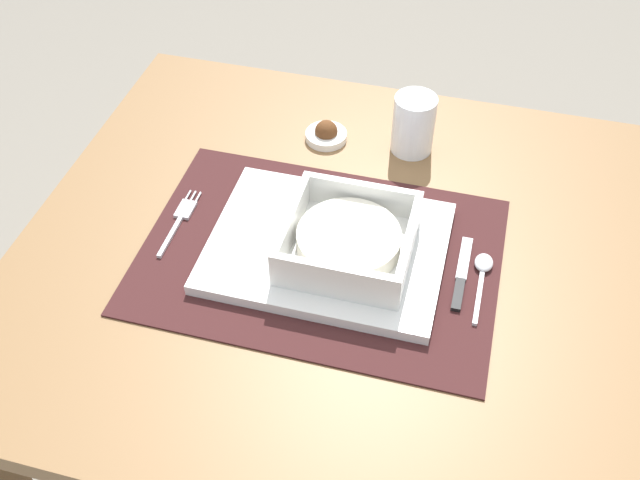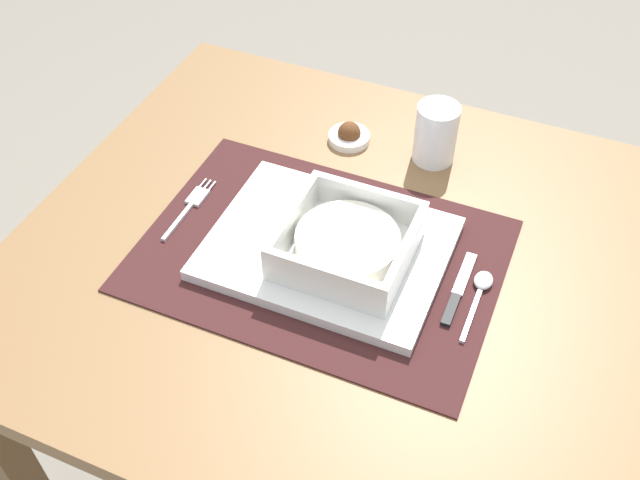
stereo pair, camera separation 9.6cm
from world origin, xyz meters
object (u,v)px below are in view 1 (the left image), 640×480
spoon (483,270)px  condiment_saucer (326,134)px  dining_table (334,302)px  fork (181,217)px  butter_knife (461,277)px  drinking_glass (413,127)px  porridge_bowl (349,241)px

spoon → condiment_saucer: (-0.27, 0.22, 0.00)m
spoon → dining_table: bearing=-176.1°
fork → spoon: 0.42m
butter_knife → spoon: bearing=33.2°
fork → drinking_glass: drinking_glass is taller
fork → butter_knife: (0.39, -0.01, 0.00)m
porridge_bowl → condiment_saucer: size_ratio=2.52×
spoon → condiment_saucer: bearing=143.1°
dining_table → drinking_glass: (0.06, 0.24, 0.15)m
condiment_saucer → porridge_bowl: bearing=-69.2°
dining_table → porridge_bowl: (0.02, -0.02, 0.15)m
fork → condiment_saucer: (0.15, 0.23, 0.00)m
drinking_glass → condiment_saucer: size_ratio=1.43×
fork → porridge_bowl: bearing=-7.1°
porridge_bowl → drinking_glass: (0.04, 0.25, 0.00)m
dining_table → porridge_bowl: porridge_bowl is taller
porridge_bowl → spoon: 0.18m
fork → condiment_saucer: size_ratio=2.05×
condiment_saucer → fork: bearing=-123.4°
butter_knife → condiment_saucer: (-0.24, 0.24, 0.00)m
spoon → butter_knife: bearing=-142.0°
drinking_glass → butter_knife: bearing=-66.6°
fork → drinking_glass: bearing=37.1°
dining_table → drinking_glass: 0.29m
butter_knife → fork: bearing=176.3°
spoon → drinking_glass: (-0.13, 0.23, 0.03)m
butter_knife → drinking_glass: (-0.11, 0.25, 0.03)m
fork → condiment_saucer: condiment_saucer is taller
porridge_bowl → fork: 0.24m
fork → spoon: size_ratio=1.12×
drinking_glass → fork: bearing=-139.8°
spoon → butter_knife: size_ratio=0.93×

